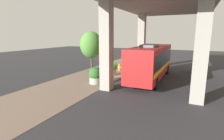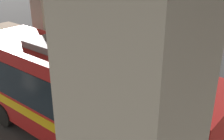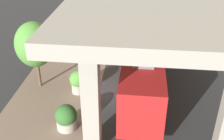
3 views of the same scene
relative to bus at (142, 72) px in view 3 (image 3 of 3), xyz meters
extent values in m
plane|color=#2D2D30|center=(-3.10, 0.12, -2.01)|extent=(80.00, 80.00, 0.00)
cube|color=#7A6656|center=(-6.10, 0.12, -2.00)|extent=(6.00, 40.00, 0.02)
cube|color=#9E998E|center=(-2.60, -5.11, 1.69)|extent=(0.90, 0.90, 7.41)
cube|color=#9E998E|center=(-2.60, 5.35, 1.69)|extent=(0.90, 0.90, 7.41)
cube|color=#9E998E|center=(4.40, 5.35, 1.69)|extent=(0.90, 0.90, 7.41)
cube|color=#B21E1E|center=(0.00, 0.01, -0.05)|extent=(2.60, 10.03, 3.03)
cube|color=#19232D|center=(0.00, 0.01, 0.32)|extent=(2.64, 9.22, 1.33)
cube|color=yellow|center=(0.00, 0.01, -0.65)|extent=(2.64, 9.53, 0.36)
cube|color=slate|center=(0.00, -1.00, 1.59)|extent=(1.30, 2.51, 0.24)
cylinder|color=black|center=(-1.22, 3.51, -1.51)|extent=(0.28, 1.00, 1.00)
cylinder|color=black|center=(1.22, 3.51, -1.51)|extent=(0.28, 1.00, 1.00)
cylinder|color=black|center=(-1.22, -3.25, -1.51)|extent=(0.28, 1.00, 1.00)
cylinder|color=black|center=(1.22, -3.25, -1.51)|extent=(0.28, 1.00, 1.00)
cylinder|color=gold|center=(-4.71, 2.71, -1.64)|extent=(0.23, 0.23, 0.74)
sphere|color=gold|center=(-4.71, 2.71, -1.21)|extent=(0.22, 0.22, 0.22)
cylinder|color=gold|center=(-4.88, 2.71, -1.53)|extent=(0.14, 0.10, 0.10)
cylinder|color=gold|center=(-4.55, 2.71, -1.53)|extent=(0.14, 0.10, 0.10)
cylinder|color=#9E998E|center=(-4.52, 0.04, -1.64)|extent=(1.02, 1.02, 0.75)
sphere|color=#4C8C38|center=(-4.52, 0.04, -0.92)|extent=(1.26, 1.26, 1.26)
sphere|color=#BF334C|center=(-4.39, -0.06, -1.13)|extent=(0.36, 0.36, 0.36)
cylinder|color=#9E998E|center=(-4.41, -3.87, -1.71)|extent=(1.22, 1.22, 0.62)
sphere|color=#2D6028|center=(-4.41, -3.87, -1.04)|extent=(1.30, 1.30, 1.30)
sphere|color=#BF334C|center=(-4.26, -3.99, -1.23)|extent=(0.43, 0.43, 0.43)
cylinder|color=brown|center=(-7.59, 0.52, -0.71)|extent=(0.22, 0.22, 2.61)
ellipsoid|color=#4C8C38|center=(-7.59, 0.52, 1.41)|extent=(2.73, 2.73, 3.28)
camera|label=1|loc=(3.99, -18.00, 2.63)|focal=28.00mm
camera|label=2|loc=(5.98, 6.42, 4.65)|focal=45.00mm
camera|label=3|loc=(-0.23, -16.68, 9.54)|focal=45.00mm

